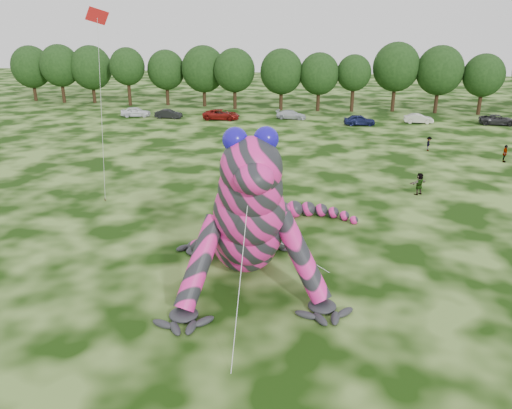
{
  "coord_description": "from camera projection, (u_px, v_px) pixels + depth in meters",
  "views": [
    {
      "loc": [
        -0.19,
        -22.85,
        13.16
      ],
      "look_at": [
        -4.5,
        1.84,
        4.0
      ],
      "focal_mm": 35.0,
      "sensor_mm": 36.0,
      "label": 1
    }
  ],
  "objects": [
    {
      "name": "spectator_3",
      "position": [
        505.0,
        154.0,
        49.7
      ],
      "size": [
        0.74,
        1.11,
        1.75
      ],
      "primitive_type": "imported",
      "rotation": [
        0.0,
        0.0,
        1.23
      ],
      "color": "gray",
      "rests_on": "ground"
    },
    {
      "name": "car_3",
      "position": [
        291.0,
        115.0,
        72.15
      ],
      "size": [
        4.5,
        2.24,
        1.26
      ],
      "primitive_type": "imported",
      "rotation": [
        0.0,
        0.0,
        1.46
      ],
      "color": "silver",
      "rests_on": "ground"
    },
    {
      "name": "car_6",
      "position": [
        498.0,
        120.0,
        68.04
      ],
      "size": [
        4.97,
        2.52,
        1.35
      ],
      "primitive_type": "imported",
      "rotation": [
        0.0,
        0.0,
        1.51
      ],
      "color": "#27272A",
      "rests_on": "ground"
    },
    {
      "name": "car_1",
      "position": [
        169.0,
        114.0,
        72.62
      ],
      "size": [
        3.94,
        1.42,
        1.29
      ],
      "primitive_type": "imported",
      "rotation": [
        0.0,
        0.0,
        1.56
      ],
      "color": "black",
      "rests_on": "ground"
    },
    {
      "name": "tree_8",
      "position": [
        319.0,
        82.0,
        77.5
      ],
      "size": [
        6.14,
        5.53,
        8.94
      ],
      "primitive_type": null,
      "color": "black",
      "rests_on": "ground"
    },
    {
      "name": "tree_12",
      "position": [
        482.0,
        85.0,
        74.27
      ],
      "size": [
        5.99,
        5.39,
        8.97
      ],
      "primitive_type": null,
      "color": "black",
      "rests_on": "ground"
    },
    {
      "name": "tree_9",
      "position": [
        353.0,
        83.0,
        77.02
      ],
      "size": [
        5.27,
        4.74,
        8.68
      ],
      "primitive_type": null,
      "color": "black",
      "rests_on": "ground"
    },
    {
      "name": "car_4",
      "position": [
        359.0,
        120.0,
        67.73
      ],
      "size": [
        4.39,
        2.19,
        1.44
      ],
      "primitive_type": "imported",
      "rotation": [
        0.0,
        0.0,
        1.69
      ],
      "color": "#141B47",
      "rests_on": "ground"
    },
    {
      "name": "tree_6",
      "position": [
        235.0,
        79.0,
        79.28
      ],
      "size": [
        6.52,
        5.86,
        9.49
      ],
      "primitive_type": null,
      "color": "black",
      "rests_on": "ground"
    },
    {
      "name": "ground",
      "position": [
        336.0,
        295.0,
        25.62
      ],
      "size": [
        240.0,
        240.0,
        0.0
      ],
      "primitive_type": "plane",
      "color": "#16330A",
      "rests_on": "ground"
    },
    {
      "name": "car_2",
      "position": [
        221.0,
        115.0,
        71.64
      ],
      "size": [
        5.31,
        2.5,
        1.47
      ],
      "primitive_type": "imported",
      "rotation": [
        0.0,
        0.0,
        1.58
      ],
      "color": "maroon",
      "rests_on": "ground"
    },
    {
      "name": "flying_kite",
      "position": [
        98.0,
        30.0,
        32.76
      ],
      "size": [
        2.57,
        2.65,
        14.3
      ],
      "color": "red",
      "rests_on": "ground"
    },
    {
      "name": "tree_7",
      "position": [
        281.0,
        80.0,
        78.19
      ],
      "size": [
        6.68,
        6.01,
        9.48
      ],
      "primitive_type": null,
      "color": "black",
      "rests_on": "ground"
    },
    {
      "name": "spectator_5",
      "position": [
        419.0,
        184.0,
        40.3
      ],
      "size": [
        1.65,
        1.47,
        1.81
      ],
      "primitive_type": "imported",
      "rotation": [
        0.0,
        0.0,
        3.82
      ],
      "color": "gray",
      "rests_on": "ground"
    },
    {
      "name": "tree_4",
      "position": [
        166.0,
        78.0,
        83.19
      ],
      "size": [
        6.22,
        5.6,
        9.06
      ],
      "primitive_type": null,
      "color": "black",
      "rests_on": "ground"
    },
    {
      "name": "tree_0",
      "position": [
        32.0,
        73.0,
        87.63
      ],
      "size": [
        6.91,
        6.22,
        9.51
      ],
      "primitive_type": null,
      "color": "black",
      "rests_on": "ground"
    },
    {
      "name": "tree_1",
      "position": [
        61.0,
        74.0,
        85.48
      ],
      "size": [
        6.74,
        6.07,
        9.81
      ],
      "primitive_type": null,
      "color": "black",
      "rests_on": "ground"
    },
    {
      "name": "tree_10",
      "position": [
        395.0,
        77.0,
        76.82
      ],
      "size": [
        7.09,
        6.38,
        10.5
      ],
      "primitive_type": null,
      "color": "black",
      "rests_on": "ground"
    },
    {
      "name": "car_0",
      "position": [
        136.0,
        112.0,
        73.85
      ],
      "size": [
        4.53,
        2.5,
        1.46
      ],
      "primitive_type": "imported",
      "rotation": [
        0.0,
        0.0,
        1.76
      ],
      "color": "white",
      "rests_on": "ground"
    },
    {
      "name": "spectator_1",
      "position": [
        277.0,
        163.0,
        46.44
      ],
      "size": [
        0.8,
        0.95,
        1.77
      ],
      "primitive_type": "imported",
      "rotation": [
        0.0,
        0.0,
        4.87
      ],
      "color": "gray",
      "rests_on": "ground"
    },
    {
      "name": "tree_2",
      "position": [
        92.0,
        74.0,
        85.3
      ],
      "size": [
        7.04,
        6.34,
        9.64
      ],
      "primitive_type": null,
      "color": "black",
      "rests_on": "ground"
    },
    {
      "name": "spectator_0",
      "position": [
        260.0,
        155.0,
        49.09
      ],
      "size": [
        0.59,
        0.75,
        1.8
      ],
      "primitive_type": "imported",
      "rotation": [
        0.0,
        0.0,
        4.98
      ],
      "color": "gray",
      "rests_on": "ground"
    },
    {
      "name": "spectator_2",
      "position": [
        429.0,
        144.0,
        54.13
      ],
      "size": [
        0.82,
        1.12,
        1.55
      ],
      "primitive_type": "imported",
      "rotation": [
        0.0,
        0.0,
        1.3
      ],
      "color": "gray",
      "rests_on": "ground"
    },
    {
      "name": "tree_5",
      "position": [
        204.0,
        76.0,
        81.75
      ],
      "size": [
        7.16,
        6.44,
        9.8
      ],
      "primitive_type": null,
      "color": "black",
      "rests_on": "ground"
    },
    {
      "name": "inflatable_gecko",
      "position": [
        243.0,
        190.0,
        27.61
      ],
      "size": [
        19.28,
        21.17,
        8.84
      ],
      "primitive_type": null,
      "rotation": [
        0.0,
        0.0,
        0.29
      ],
      "color": "#E5238C",
      "rests_on": "ground"
    },
    {
      "name": "tree_3",
      "position": [
        128.0,
        77.0,
        82.59
      ],
      "size": [
        5.81,
        5.23,
        9.44
      ],
      "primitive_type": null,
      "color": "black",
      "rests_on": "ground"
    },
    {
      "name": "car_5",
      "position": [
        419.0,
        119.0,
        69.09
      ],
      "size": [
        3.95,
        1.43,
        1.29
      ],
      "primitive_type": "imported",
      "rotation": [
        0.0,
        0.0,
        1.59
      ],
      "color": "beige",
      "rests_on": "ground"
    },
    {
      "name": "tree_11",
      "position": [
        439.0,
        80.0,
        75.51
      ],
      "size": [
        7.01,
        6.31,
        10.07
      ],
      "primitive_type": null,
      "color": "black",
      "rests_on": "ground"
    }
  ]
}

